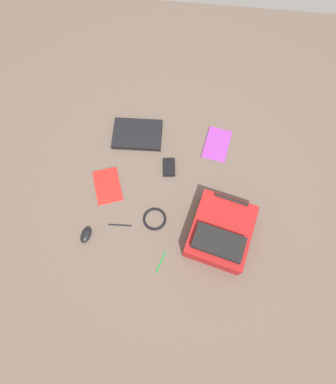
# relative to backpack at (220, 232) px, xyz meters

# --- Properties ---
(ground_plane) EXTENTS (3.46, 3.46, 0.00)m
(ground_plane) POSITION_rel_backpack_xyz_m (-0.31, 0.27, -0.08)
(ground_plane) COLOR brown
(backpack) EXTENTS (0.42, 0.47, 0.18)m
(backpack) POSITION_rel_backpack_xyz_m (0.00, 0.00, 0.00)
(backpack) COLOR maroon
(backpack) RESTS_ON ground_plane
(laptop) EXTENTS (0.35, 0.26, 0.03)m
(laptop) POSITION_rel_backpack_xyz_m (-0.60, 0.65, -0.06)
(laptop) COLOR black
(laptop) RESTS_ON ground_plane
(book_red) EXTENTS (0.24, 0.28, 0.02)m
(book_red) POSITION_rel_backpack_xyz_m (-0.73, 0.24, -0.07)
(book_red) COLOR silver
(book_red) RESTS_ON ground_plane
(book_manual) EXTENTS (0.20, 0.28, 0.01)m
(book_manual) POSITION_rel_backpack_xyz_m (-0.05, 0.63, -0.07)
(book_manual) COLOR silver
(book_manual) RESTS_ON ground_plane
(computer_mouse) EXTENTS (0.08, 0.11, 0.04)m
(computer_mouse) POSITION_rel_backpack_xyz_m (-0.80, -0.09, -0.06)
(computer_mouse) COLOR black
(computer_mouse) RESTS_ON ground_plane
(cable_coil) EXTENTS (0.15, 0.15, 0.01)m
(cable_coil) POSITION_rel_backpack_xyz_m (-0.40, 0.06, -0.07)
(cable_coil) COLOR black
(cable_coil) RESTS_ON ground_plane
(power_brick) EXTENTS (0.09, 0.13, 0.03)m
(power_brick) POSITION_rel_backpack_xyz_m (-0.35, 0.42, -0.06)
(power_brick) COLOR black
(power_brick) RESTS_ON ground_plane
(pen_black) EXTENTS (0.14, 0.02, 0.01)m
(pen_black) POSITION_rel_backpack_xyz_m (-0.61, -0.01, -0.07)
(pen_black) COLOR black
(pen_black) RESTS_ON ground_plane
(pen_blue) EXTENTS (0.05, 0.13, 0.01)m
(pen_blue) POSITION_rel_backpack_xyz_m (-0.33, -0.20, -0.07)
(pen_blue) COLOR #198C33
(pen_blue) RESTS_ON ground_plane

